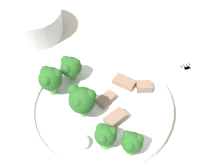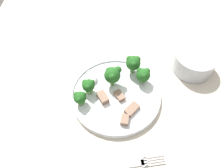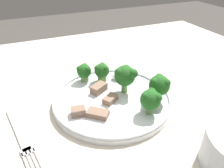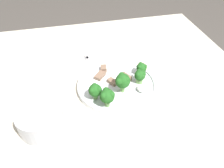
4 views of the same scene
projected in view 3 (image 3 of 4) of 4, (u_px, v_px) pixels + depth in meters
The scene contains 13 objects.
table at pixel (127, 126), 0.60m from camera, with size 1.14×1.00×0.75m.
dinner_plate at pixel (112, 99), 0.51m from camera, with size 0.27×0.27×0.02m.
fork at pixel (21, 136), 0.42m from camera, with size 0.05×0.20×0.00m.
broccoli_floret_near_rim_left at pixel (125, 76), 0.51m from camera, with size 0.05×0.05×0.07m.
broccoli_floret_center_left at pixel (159, 85), 0.48m from camera, with size 0.05×0.05×0.07m.
broccoli_floret_back_left at pixel (84, 71), 0.57m from camera, with size 0.04×0.04×0.05m.
broccoli_floret_front_left at pixel (151, 99), 0.45m from camera, with size 0.04×0.04×0.06m.
broccoli_floret_center_back at pixel (102, 71), 0.56m from camera, with size 0.04×0.04×0.05m.
meat_slice_front_slice at pixel (110, 99), 0.50m from camera, with size 0.04×0.04×0.01m.
meat_slice_middle_slice at pixel (78, 111), 0.46m from camera, with size 0.03×0.03×0.02m.
meat_slice_rear_slice at pixel (98, 114), 0.45m from camera, with size 0.05×0.05×0.01m.
meat_slice_edge_slice at pixel (99, 88), 0.53m from camera, with size 0.05×0.04×0.02m.
sauce_dollop at pixel (118, 76), 0.58m from camera, with size 0.03×0.03×0.02m.
Camera 3 is at (0.22, 0.40, 1.05)m, focal length 35.00 mm.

